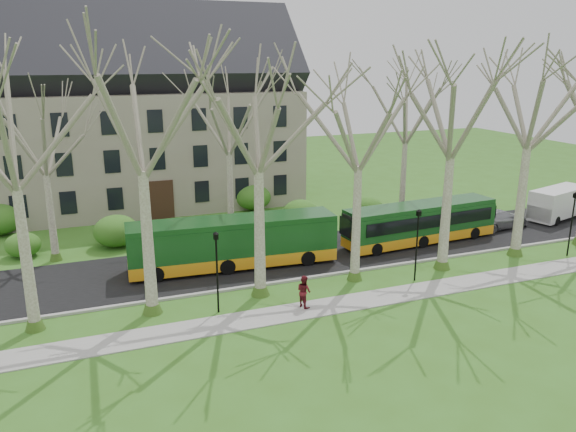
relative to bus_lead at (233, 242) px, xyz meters
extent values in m
plane|color=#35641C|center=(3.46, -5.02, -1.68)|extent=(120.00, 120.00, 0.00)
cube|color=gray|center=(3.46, -7.52, -1.65)|extent=(70.00, 2.00, 0.06)
cube|color=black|center=(3.46, 0.48, -1.65)|extent=(80.00, 8.00, 0.06)
cube|color=#A5A39E|center=(3.46, -3.52, -1.61)|extent=(80.00, 0.25, 0.14)
cube|color=gray|center=(-2.54, 18.98, 3.32)|extent=(26.00, 12.00, 10.00)
cylinder|color=black|center=(-2.54, -6.02, 0.32)|extent=(0.10, 0.10, 4.00)
cube|color=black|center=(-2.54, -6.02, 2.47)|extent=(0.22, 0.22, 0.30)
cylinder|color=black|center=(9.46, -6.02, 0.32)|extent=(0.10, 0.10, 4.00)
cube|color=black|center=(9.46, -6.02, 2.47)|extent=(0.22, 0.22, 0.30)
cylinder|color=black|center=(21.46, -6.02, 0.32)|extent=(0.10, 0.10, 4.00)
cube|color=black|center=(21.46, -6.02, 2.47)|extent=(0.22, 0.22, 0.30)
ellipsoid|color=#1C5217|center=(-12.54, 6.98, -0.68)|extent=(2.60, 2.60, 2.00)
ellipsoid|color=#1C5217|center=(-6.54, 6.98, -0.68)|extent=(2.60, 2.60, 2.00)
ellipsoid|color=#1C5217|center=(7.46, 6.98, -0.68)|extent=(2.60, 2.60, 2.00)
ellipsoid|color=#1C5217|center=(13.46, 6.98, -0.68)|extent=(2.60, 2.60, 2.00)
ellipsoid|color=#1C5217|center=(5.46, 12.98, -0.68)|extent=(2.60, 2.60, 2.00)
imported|color=#9E9DA2|center=(21.40, 0.66, -0.87)|extent=(5.32, 2.68, 1.48)
imported|color=#5B141C|center=(1.83, -7.12, -0.74)|extent=(0.88, 1.01, 1.75)
camera|label=1|loc=(-8.84, -32.37, 11.12)|focal=35.00mm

